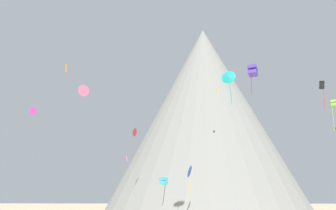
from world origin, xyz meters
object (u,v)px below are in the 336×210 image
object	(u,v)px
kite_indigo_mid	(253,71)
kite_lime_mid	(333,103)
kite_black_mid	(322,88)
kite_rainbow_high	(83,91)
kite_red_mid	(134,132)
kite_blue_low	(190,172)
rock_massif	(204,118)
kite_teal_mid	(229,77)
kite_orange_mid	(66,68)
kite_gold_high	(217,90)
kite_pink_low	(127,159)
kite_cyan_low	(164,181)
kite_magenta_mid	(34,111)

from	to	relation	value
kite_indigo_mid	kite_lime_mid	size ratio (longest dim) A/B	0.75
kite_black_mid	kite_rainbow_high	xyz separation A→B (m)	(-48.35, 11.38, 3.37)
kite_red_mid	kite_indigo_mid	xyz separation A→B (m)	(21.62, -36.49, 2.49)
kite_black_mid	kite_red_mid	bearing A→B (deg)	20.33
kite_rainbow_high	kite_blue_low	xyz separation A→B (m)	(23.59, -0.33, -17.99)
rock_massif	kite_red_mid	bearing A→B (deg)	-123.75
kite_teal_mid	kite_red_mid	bearing A→B (deg)	139.51
kite_teal_mid	kite_rainbow_high	size ratio (longest dim) A/B	1.93
kite_orange_mid	kite_gold_high	bearing A→B (deg)	139.82
rock_massif	kite_gold_high	size ratio (longest dim) A/B	77.41
kite_black_mid	kite_indigo_mid	size ratio (longest dim) A/B	1.37
kite_lime_mid	kite_teal_mid	bearing A→B (deg)	-36.68
kite_rainbow_high	kite_blue_low	world-z (taller)	kite_rainbow_high
kite_gold_high	kite_black_mid	bearing A→B (deg)	-52.08
kite_pink_low	kite_teal_mid	xyz separation A→B (m)	(18.31, -24.81, 9.18)
kite_indigo_mid	kite_gold_high	bearing A→B (deg)	-62.77
kite_teal_mid	kite_lime_mid	bearing A→B (deg)	56.69
kite_cyan_low	kite_blue_low	world-z (taller)	kite_blue_low
kite_magenta_mid	kite_black_mid	size ratio (longest dim) A/B	0.25
kite_black_mid	kite_blue_low	distance (m)	30.80
rock_massif	kite_cyan_low	size ratio (longest dim) A/B	14.25
kite_teal_mid	kite_red_mid	size ratio (longest dim) A/B	2.57
kite_teal_mid	kite_blue_low	size ratio (longest dim) A/B	0.82
kite_pink_low	kite_lime_mid	bearing A→B (deg)	127.32
kite_blue_low	kite_lime_mid	distance (m)	30.95
kite_red_mid	kite_teal_mid	bearing A→B (deg)	48.98
kite_black_mid	rock_massif	bearing A→B (deg)	-19.65
kite_blue_low	kite_rainbow_high	bearing A→B (deg)	102.59
kite_orange_mid	kite_indigo_mid	xyz separation A→B (m)	(29.61, -8.61, -3.83)
kite_indigo_mid	kite_lime_mid	bearing A→B (deg)	-113.68
kite_magenta_mid	kite_gold_high	bearing A→B (deg)	-119.02
kite_pink_low	kite_red_mid	bearing A→B (deg)	-126.17
kite_pink_low	kite_indigo_mid	bearing A→B (deg)	93.17
kite_red_mid	kite_indigo_mid	distance (m)	42.49
kite_black_mid	kite_lime_mid	distance (m)	4.95
kite_black_mid	kite_teal_mid	world-z (taller)	kite_black_mid
kite_cyan_low	kite_black_mid	bearing A→B (deg)	-156.00
kite_black_mid	kite_indigo_mid	xyz separation A→B (m)	(-16.02, -18.22, -2.48)
kite_black_mid	kite_teal_mid	xyz separation A→B (m)	(-19.29, -16.91, -2.97)
kite_teal_mid	kite_cyan_low	size ratio (longest dim) A/B	0.93
kite_black_mid	kite_lime_mid	bearing A→B (deg)	144.32
kite_lime_mid	kite_blue_low	bearing A→B (deg)	-100.92
kite_teal_mid	kite_orange_mid	distance (m)	27.67
kite_red_mid	kite_cyan_low	xyz separation A→B (m)	(7.60, -11.75, -11.75)
kite_pink_low	kite_red_mid	distance (m)	12.61
kite_indigo_mid	kite_blue_low	xyz separation A→B (m)	(-8.73, 29.27, -12.15)
rock_massif	kite_gold_high	xyz separation A→B (m)	(1.90, -25.97, 1.33)
kite_magenta_mid	kite_rainbow_high	distance (m)	24.89
kite_rainbow_high	kite_magenta_mid	bearing A→B (deg)	49.16
kite_blue_low	kite_gold_high	bearing A→B (deg)	-27.66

